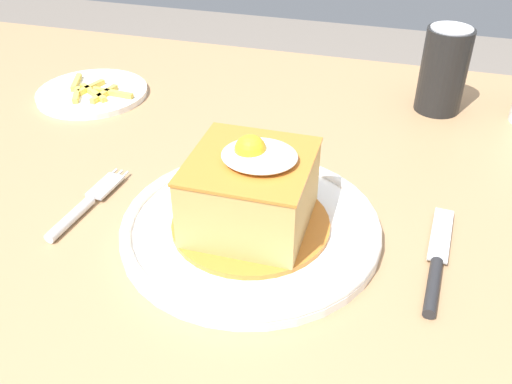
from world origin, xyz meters
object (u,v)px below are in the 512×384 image
at_px(soda_can, 444,70).
at_px(side_plate_fries, 92,93).
at_px(knife, 436,270).
at_px(fork, 82,208).
at_px(main_plate, 251,226).

distance_m(soda_can, side_plate_fries, 0.53).
relative_size(knife, soda_can, 1.34).
relative_size(fork, soda_can, 1.14).
bearing_deg(main_plate, knife, -3.82).
height_order(main_plate, knife, main_plate).
distance_m(fork, side_plate_fries, 0.31).
bearing_deg(knife, soda_can, 91.21).
height_order(fork, soda_can, soda_can).
bearing_deg(fork, side_plate_fries, 117.33).
distance_m(main_plate, soda_can, 0.41).
xyz_separation_m(soda_can, side_plate_fries, (-0.52, -0.10, -0.06)).
bearing_deg(side_plate_fries, main_plate, -37.58).
distance_m(fork, knife, 0.38).
bearing_deg(side_plate_fries, soda_can, 11.03).
height_order(main_plate, side_plate_fries, main_plate).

